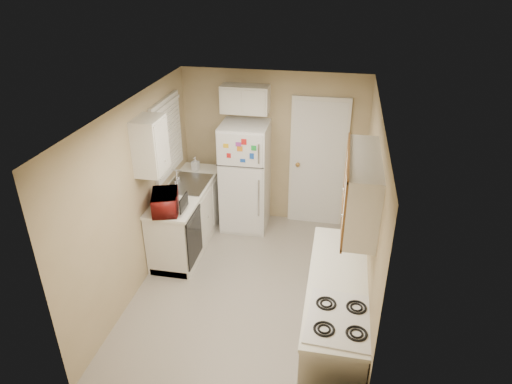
# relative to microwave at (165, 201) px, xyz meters

# --- Properties ---
(floor) EXTENTS (3.80, 3.80, 0.00)m
(floor) POSITION_rel_microwave_xyz_m (1.13, -0.22, -1.05)
(floor) COLOR #B5ADA1
(floor) RESTS_ON ground
(ceiling) EXTENTS (3.80, 3.80, 0.00)m
(ceiling) POSITION_rel_microwave_xyz_m (1.13, -0.22, 1.35)
(ceiling) COLOR white
(ceiling) RESTS_ON floor
(wall_left) EXTENTS (3.80, 3.80, 0.00)m
(wall_left) POSITION_rel_microwave_xyz_m (-0.27, -0.22, 0.15)
(wall_left) COLOR tan
(wall_left) RESTS_ON floor
(wall_right) EXTENTS (3.80, 3.80, 0.00)m
(wall_right) POSITION_rel_microwave_xyz_m (2.53, -0.22, 0.15)
(wall_right) COLOR tan
(wall_right) RESTS_ON floor
(wall_back) EXTENTS (2.80, 2.80, 0.00)m
(wall_back) POSITION_rel_microwave_xyz_m (1.13, 1.68, 0.15)
(wall_back) COLOR tan
(wall_back) RESTS_ON floor
(wall_front) EXTENTS (2.80, 2.80, 0.00)m
(wall_front) POSITION_rel_microwave_xyz_m (1.13, -2.12, 0.15)
(wall_front) COLOR tan
(wall_front) RESTS_ON floor
(left_counter) EXTENTS (0.60, 1.80, 0.90)m
(left_counter) POSITION_rel_microwave_xyz_m (0.03, 0.68, -0.60)
(left_counter) COLOR silver
(left_counter) RESTS_ON floor
(dishwasher) EXTENTS (0.03, 0.58, 0.72)m
(dishwasher) POSITION_rel_microwave_xyz_m (0.32, 0.08, -0.56)
(dishwasher) COLOR black
(dishwasher) RESTS_ON floor
(sink) EXTENTS (0.54, 0.74, 0.16)m
(sink) POSITION_rel_microwave_xyz_m (0.03, 0.83, -0.19)
(sink) COLOR gray
(sink) RESTS_ON left_counter
(microwave) EXTENTS (0.53, 0.40, 0.32)m
(microwave) POSITION_rel_microwave_xyz_m (0.00, 0.00, 0.00)
(microwave) COLOR maroon
(microwave) RESTS_ON left_counter
(soap_bottle) EXTENTS (0.11, 0.12, 0.22)m
(soap_bottle) POSITION_rel_microwave_xyz_m (-0.02, 1.31, -0.05)
(soap_bottle) COLOR white
(soap_bottle) RESTS_ON left_counter
(window_blinds) EXTENTS (0.10, 0.98, 1.08)m
(window_blinds) POSITION_rel_microwave_xyz_m (-0.23, 0.83, 0.55)
(window_blinds) COLOR silver
(window_blinds) RESTS_ON wall_left
(upper_cabinet_left) EXTENTS (0.30, 0.45, 0.70)m
(upper_cabinet_left) POSITION_rel_microwave_xyz_m (-0.12, -0.00, 0.75)
(upper_cabinet_left) COLOR silver
(upper_cabinet_left) RESTS_ON wall_left
(refrigerator) EXTENTS (0.71, 0.69, 1.69)m
(refrigerator) POSITION_rel_microwave_xyz_m (0.76, 1.33, -0.21)
(refrigerator) COLOR silver
(refrigerator) RESTS_ON floor
(cabinet_over_fridge) EXTENTS (0.70, 0.30, 0.40)m
(cabinet_over_fridge) POSITION_rel_microwave_xyz_m (0.73, 1.53, 0.95)
(cabinet_over_fridge) COLOR silver
(cabinet_over_fridge) RESTS_ON wall_back
(interior_door) EXTENTS (0.86, 0.06, 2.08)m
(interior_door) POSITION_rel_microwave_xyz_m (1.83, 1.64, -0.03)
(interior_door) COLOR silver
(interior_door) RESTS_ON floor
(right_counter) EXTENTS (0.60, 2.00, 0.90)m
(right_counter) POSITION_rel_microwave_xyz_m (2.23, -1.02, -0.60)
(right_counter) COLOR silver
(right_counter) RESTS_ON floor
(stove) EXTENTS (0.64, 0.78, 0.90)m
(stove) POSITION_rel_microwave_xyz_m (2.27, -1.59, -0.60)
(stove) COLOR silver
(stove) RESTS_ON floor
(upper_cabinet_right) EXTENTS (0.30, 1.20, 0.70)m
(upper_cabinet_right) POSITION_rel_microwave_xyz_m (2.38, -0.72, 0.75)
(upper_cabinet_right) COLOR silver
(upper_cabinet_right) RESTS_ON wall_right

